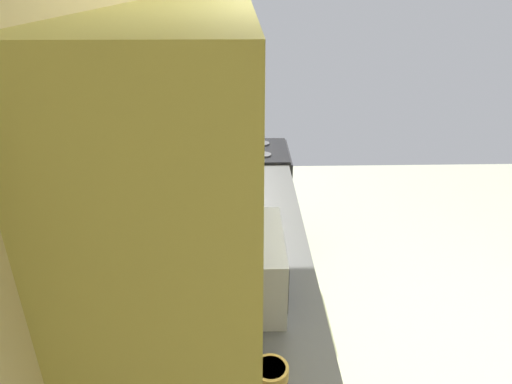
% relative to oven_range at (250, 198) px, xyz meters
% --- Properties ---
extents(ground_plane, '(6.95, 6.95, 0.00)m').
position_rel_oven_range_xyz_m(ground_plane, '(-1.63, -1.13, -0.46)').
color(ground_plane, beige).
extents(wall_back, '(4.46, 0.12, 2.74)m').
position_rel_oven_range_xyz_m(wall_back, '(-1.63, 0.40, 0.91)').
color(wall_back, beige).
rests_on(wall_back, ground_plane).
extents(upper_cabinets, '(2.04, 0.32, 0.59)m').
position_rel_oven_range_xyz_m(upper_cabinets, '(-2.05, 0.18, 1.41)').
color(upper_cabinets, '#C9C062').
extents(oven_range, '(0.62, 0.69, 1.07)m').
position_rel_oven_range_xyz_m(oven_range, '(0.00, 0.00, 0.00)').
color(oven_range, black).
rests_on(oven_range, ground_plane).
extents(microwave, '(0.51, 0.35, 0.31)m').
position_rel_oven_range_xyz_m(microwave, '(-1.87, 0.04, 0.59)').
color(microwave, '#B7BABF').
rests_on(microwave, counter_run).
extents(bowl, '(0.13, 0.13, 0.05)m').
position_rel_oven_range_xyz_m(bowl, '(-2.37, -0.05, 0.46)').
color(bowl, gold).
rests_on(bowl, counter_run).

